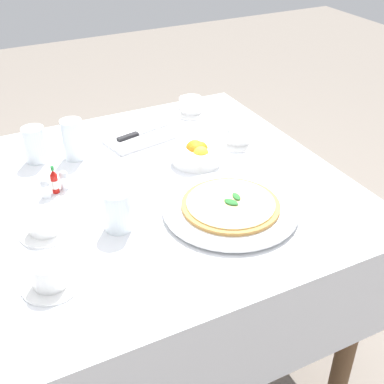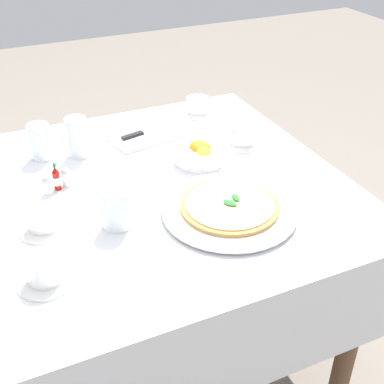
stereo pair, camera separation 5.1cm
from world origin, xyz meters
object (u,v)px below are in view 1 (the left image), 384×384
Objects in this scene: water_glass_near_left at (35,147)px; water_glass_right_edge at (73,142)px; water_glass_left_edge at (118,212)px; citrus_bowl at (197,153)px; pepper_shaker at (46,189)px; coffee_cup_near_right at (50,275)px; salt_shaker at (64,180)px; napkin_folded at (140,136)px; pizza_plate at (230,209)px; coffee_cup_back_corner at (238,135)px; coffee_cup_far_left at (191,106)px; coffee_cup_center_back at (44,224)px; dinner_knife at (141,132)px; pizza at (231,204)px; hot_sauce_bottle at (54,182)px.

water_glass_near_left is 0.88× the size of water_glass_right_edge.
citrus_bowl is (0.33, 0.21, -0.02)m from water_glass_left_edge.
coffee_cup_near_right is at bearing -101.92° from pepper_shaker.
salt_shaker is 0.06m from pepper_shaker.
napkin_folded is at bearing 52.35° from coffee_cup_near_right.
pizza_plate is at bearing 7.37° from coffee_cup_near_right.
napkin_folded is (-0.27, 0.17, -0.02)m from coffee_cup_back_corner.
water_glass_right_edge is at bearing 149.32° from citrus_bowl.
water_glass_right_edge is 2.23× the size of salt_shaker.
salt_shaker is at bearing 106.43° from water_glass_left_edge.
coffee_cup_center_back is (-0.64, -0.48, -0.00)m from coffee_cup_far_left.
dinner_knife is at bearing -155.44° from coffee_cup_far_left.
coffee_cup_back_corner is at bearing -16.34° from water_glass_right_edge.
pizza is 0.50m from dinner_knife.
dinner_knife is (0.23, 0.03, -0.03)m from water_glass_right_edge.
coffee_cup_near_right is at bearing -138.50° from napkin_folded.
water_glass_right_edge reaches higher than coffee_cup_back_corner.
pizza_plate is 0.50m from pepper_shaker.
coffee_cup_near_right reaches higher than coffee_cup_center_back.
hot_sauce_bottle is (-0.38, 0.30, 0.02)m from pizza_plate.
water_glass_near_left is (-0.58, -0.10, 0.02)m from coffee_cup_far_left.
dinner_knife is at bearing -1.02° from water_glass_near_left.
pepper_shaker is (-0.36, -0.21, 0.00)m from dinner_knife.
coffee_cup_center_back reaches higher than pizza_plate.
coffee_cup_near_right is 0.36m from pepper_shaker.
water_glass_right_edge is 0.83× the size of citrus_bowl.
water_glass_near_left is 1.96× the size of pepper_shaker.
coffee_cup_far_left is at bearing 72.43° from pizza.
coffee_cup_center_back reaches higher than napkin_folded.
coffee_cup_back_corner is 1.26× the size of water_glass_left_edge.
coffee_cup_near_right is at bearing -99.71° from coffee_cup_center_back.
salt_shaker is at bearing -151.43° from coffee_cup_far_left.
coffee_cup_near_right is 0.99× the size of coffee_cup_center_back.
water_glass_near_left is 0.34m from dinner_knife.
coffee_cup_far_left reaches higher than dinner_knife.
citrus_bowl is at bearing 32.84° from water_glass_left_edge.
water_glass_right_edge reaches higher than pizza.
napkin_folded is 0.36m from salt_shaker.
pizza is 0.47m from coffee_cup_center_back.
water_glass_left_edge is at bearing -147.16° from citrus_bowl.
coffee_cup_far_left is 0.87× the size of citrus_bowl.
water_glass_left_edge is at bearing -60.22° from pepper_shaker.
coffee_cup_back_corner is at bearing 29.01° from coffee_cup_near_right.
coffee_cup_near_right is 1.24× the size of water_glass_left_edge.
salt_shaker is at bearing 70.74° from coffee_cup_near_right.
water_glass_left_edge is (-0.28, 0.07, 0.02)m from pizza.
water_glass_right_edge is at bearing 120.48° from pizza_plate.
coffee_cup_center_back is 0.52m from citrus_bowl.
citrus_bowl is (0.10, -0.22, 0.02)m from napkin_folded.
citrus_bowl reaches higher than coffee_cup_far_left.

